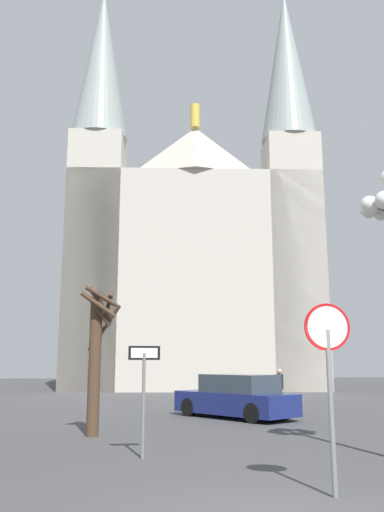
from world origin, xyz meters
The scene contains 6 objects.
cathedral centered at (2.94, 32.50, 9.89)m, with size 18.86×11.63×31.59m.
stop_sign centered at (1.15, 1.31, 1.95)m, with size 0.72×0.08×2.82m.
one_way_arrow_sign centered at (-1.53, 4.79, 1.47)m, with size 0.67×0.07×2.26m.
bare_tree centered at (-2.73, 8.25, 2.11)m, with size 1.11×1.31×3.96m.
parked_car_near_navy centered at (1.94, 12.33, 0.70)m, with size 4.01×4.73×1.50m.
pedestrian_walking centered at (4.52, 15.76, 0.99)m, with size 0.32×0.32×1.65m.
Camera 1 is at (-1.89, -6.58, 1.93)m, focal length 37.21 mm.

